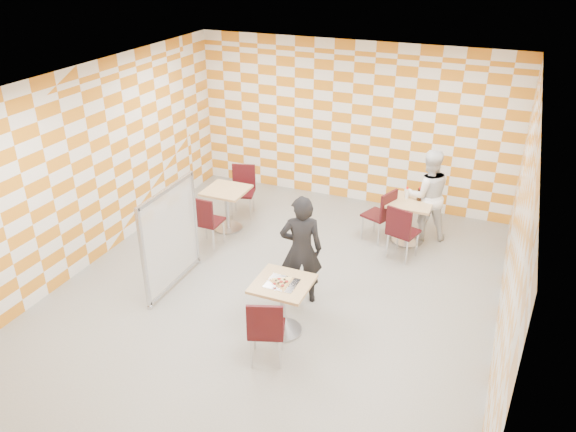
% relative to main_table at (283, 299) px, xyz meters
% --- Properties ---
extents(room_shell, '(7.00, 7.00, 7.00)m').
position_rel_main_table_xyz_m(room_shell, '(-0.44, 1.34, 0.99)').
color(room_shell, gray).
rests_on(room_shell, ground).
extents(main_table, '(0.70, 0.70, 0.75)m').
position_rel_main_table_xyz_m(main_table, '(0.00, 0.00, 0.00)').
color(main_table, tan).
rests_on(main_table, ground).
extents(second_table, '(0.70, 0.70, 0.75)m').
position_rel_main_table_xyz_m(second_table, '(1.00, 2.99, 0.00)').
color(second_table, tan).
rests_on(second_table, ground).
extents(empty_table, '(0.70, 0.70, 0.75)m').
position_rel_main_table_xyz_m(empty_table, '(-2.00, 2.26, 0.00)').
color(empty_table, tan).
rests_on(empty_table, ground).
extents(chair_main_front, '(0.54, 0.54, 0.92)m').
position_rel_main_table_xyz_m(chair_main_front, '(0.07, -0.65, 0.04)').
color(chair_main_front, '#380B0F').
rests_on(chair_main_front, ground).
extents(chair_second_front, '(0.52, 0.53, 0.92)m').
position_rel_main_table_xyz_m(chair_second_front, '(1.00, 2.37, 0.04)').
color(chair_second_front, '#380B0F').
rests_on(chair_second_front, ground).
extents(chair_second_side, '(0.56, 0.55, 0.92)m').
position_rel_main_table_xyz_m(chair_second_side, '(0.59, 2.84, 0.04)').
color(chair_second_side, '#380B0F').
rests_on(chair_second_side, ground).
extents(chair_empty_near, '(0.43, 0.44, 0.92)m').
position_rel_main_table_xyz_m(chair_empty_near, '(-1.99, 1.52, 0.04)').
color(chair_empty_near, '#380B0F').
rests_on(chair_empty_near, ground).
extents(chair_empty_far, '(0.52, 0.53, 0.92)m').
position_rel_main_table_xyz_m(chair_empty_far, '(-2.01, 2.91, 0.04)').
color(chair_empty_far, '#380B0F').
rests_on(chair_empty_far, ground).
extents(partition, '(0.08, 1.38, 1.55)m').
position_rel_main_table_xyz_m(partition, '(-1.89, 0.40, 0.28)').
color(partition, white).
rests_on(partition, ground).
extents(man_dark, '(0.69, 0.58, 1.60)m').
position_rel_main_table_xyz_m(man_dark, '(-0.05, 0.76, 0.29)').
color(man_dark, black).
rests_on(man_dark, ground).
extents(man_white, '(0.94, 0.85, 1.57)m').
position_rel_main_table_xyz_m(man_white, '(1.22, 3.25, 0.28)').
color(man_white, white).
rests_on(man_white, ground).
extents(pizza_on_foil, '(0.40, 0.40, 0.04)m').
position_rel_main_table_xyz_m(pizza_on_foil, '(-0.00, -0.02, 0.26)').
color(pizza_on_foil, silver).
rests_on(pizza_on_foil, main_table).
extents(sport_bottle, '(0.06, 0.06, 0.20)m').
position_rel_main_table_xyz_m(sport_bottle, '(0.91, 3.08, 0.33)').
color(sport_bottle, white).
rests_on(sport_bottle, second_table).
extents(soda_bottle, '(0.07, 0.07, 0.23)m').
position_rel_main_table_xyz_m(soda_bottle, '(1.11, 3.07, 0.34)').
color(soda_bottle, black).
rests_on(soda_bottle, second_table).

